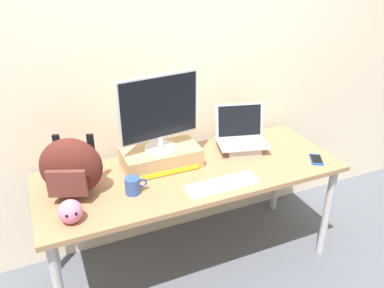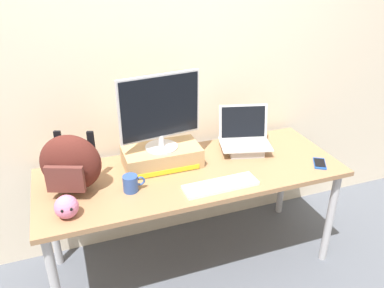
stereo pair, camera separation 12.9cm
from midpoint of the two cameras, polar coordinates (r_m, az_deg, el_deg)
name	(u,v)px [view 2 (the right image)]	position (r m, az deg, el deg)	size (l,w,h in m)	color
ground_plane	(192,260)	(2.79, 1.38, -16.81)	(20.00, 20.00, 0.00)	#515660
back_wall	(168,59)	(2.52, -2.04, 12.49)	(7.00, 0.10, 2.60)	beige
desk	(192,180)	(2.39, 1.56, -5.39)	(1.84, 0.70, 0.72)	#99704C
toner_box_yellow	(162,156)	(2.38, -2.94, -1.86)	(0.47, 0.25, 0.12)	tan
desktop_monitor	(160,112)	(2.26, -3.10, 4.78)	(0.50, 0.20, 0.46)	silver
open_laptop	(245,143)	(2.58, 9.20, 0.18)	(0.37, 0.31, 0.29)	#ADADB2
external_keyboard	(221,185)	(2.20, 5.93, -6.10)	(0.43, 0.14, 0.02)	white
messenger_backpack	(71,164)	(2.17, -15.91, -2.84)	(0.38, 0.30, 0.33)	#4C1E19
coffee_mug	(131,183)	(2.15, -7.32, -5.84)	(0.13, 0.08, 0.10)	#2D4C93
cell_phone	(320,163)	(2.56, 19.74, -2.74)	(0.13, 0.15, 0.01)	#19479E
plush_toy	(66,207)	(2.01, -16.34, -8.95)	(0.12, 0.12, 0.12)	#CC7099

